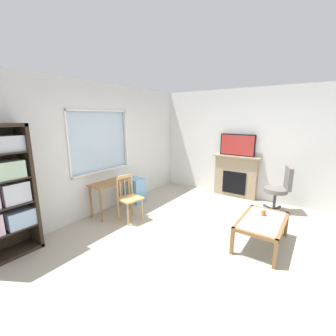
{
  "coord_description": "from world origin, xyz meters",
  "views": [
    {
      "loc": [
        -3.1,
        -1.51,
        2.01
      ],
      "look_at": [
        0.39,
        0.9,
        1.05
      ],
      "focal_mm": 23.92,
      "sensor_mm": 36.0,
      "label": 1
    }
  ],
  "objects_px": {
    "coffee_table": "(262,223)",
    "sippy_cup": "(263,213)",
    "plastic_drawer_unit": "(135,190)",
    "desk_under_window": "(110,188)",
    "wooden_chair": "(129,197)",
    "fireplace": "(235,176)",
    "tv": "(237,145)",
    "office_chair": "(280,187)"
  },
  "relations": [
    {
      "from": "sippy_cup",
      "to": "office_chair",
      "type": "bearing_deg",
      "value": -1.42
    },
    {
      "from": "fireplace",
      "to": "office_chair",
      "type": "bearing_deg",
      "value": -111.0
    },
    {
      "from": "tv",
      "to": "coffee_table",
      "type": "bearing_deg",
      "value": -151.15
    },
    {
      "from": "fireplace",
      "to": "sippy_cup",
      "type": "relative_size",
      "value": 12.94
    },
    {
      "from": "coffee_table",
      "to": "sippy_cup",
      "type": "relative_size",
      "value": 12.09
    },
    {
      "from": "wooden_chair",
      "to": "plastic_drawer_unit",
      "type": "xyz_separation_m",
      "value": [
        0.79,
        0.56,
        -0.17
      ]
    },
    {
      "from": "coffee_table",
      "to": "tv",
      "type": "bearing_deg",
      "value": 28.85
    },
    {
      "from": "fireplace",
      "to": "coffee_table",
      "type": "xyz_separation_m",
      "value": [
        -2.02,
        -1.1,
        -0.17
      ]
    },
    {
      "from": "tv",
      "to": "sippy_cup",
      "type": "distance_m",
      "value": 2.29
    },
    {
      "from": "tv",
      "to": "fireplace",
      "type": "bearing_deg",
      "value": 0.0
    },
    {
      "from": "plastic_drawer_unit",
      "to": "office_chair",
      "type": "height_order",
      "value": "office_chair"
    },
    {
      "from": "coffee_table",
      "to": "sippy_cup",
      "type": "bearing_deg",
      "value": 8.37
    },
    {
      "from": "desk_under_window",
      "to": "tv",
      "type": "xyz_separation_m",
      "value": [
        2.56,
        -1.81,
        0.77
      ]
    },
    {
      "from": "desk_under_window",
      "to": "sippy_cup",
      "type": "distance_m",
      "value": 2.98
    },
    {
      "from": "office_chair",
      "to": "desk_under_window",
      "type": "bearing_deg",
      "value": 126.4
    },
    {
      "from": "wooden_chair",
      "to": "plastic_drawer_unit",
      "type": "distance_m",
      "value": 0.98
    },
    {
      "from": "wooden_chair",
      "to": "coffee_table",
      "type": "xyz_separation_m",
      "value": [
        0.54,
        -2.4,
        -0.09
      ]
    },
    {
      "from": "plastic_drawer_unit",
      "to": "fireplace",
      "type": "height_order",
      "value": "fireplace"
    },
    {
      "from": "desk_under_window",
      "to": "plastic_drawer_unit",
      "type": "bearing_deg",
      "value": 3.54
    },
    {
      "from": "desk_under_window",
      "to": "tv",
      "type": "bearing_deg",
      "value": -35.19
    },
    {
      "from": "wooden_chair",
      "to": "coffee_table",
      "type": "relative_size",
      "value": 0.83
    },
    {
      "from": "plastic_drawer_unit",
      "to": "coffee_table",
      "type": "bearing_deg",
      "value": -94.82
    },
    {
      "from": "office_chair",
      "to": "sippy_cup",
      "type": "xyz_separation_m",
      "value": [
        -1.42,
        0.04,
        -0.08
      ]
    },
    {
      "from": "fireplace",
      "to": "coffee_table",
      "type": "height_order",
      "value": "fireplace"
    },
    {
      "from": "plastic_drawer_unit",
      "to": "office_chair",
      "type": "bearing_deg",
      "value": -65.63
    },
    {
      "from": "coffee_table",
      "to": "sippy_cup",
      "type": "distance_m",
      "value": 0.21
    },
    {
      "from": "wooden_chair",
      "to": "tv",
      "type": "xyz_separation_m",
      "value": [
        2.54,
        -1.29,
        0.88
      ]
    },
    {
      "from": "desk_under_window",
      "to": "plastic_drawer_unit",
      "type": "distance_m",
      "value": 0.86
    },
    {
      "from": "wooden_chair",
      "to": "plastic_drawer_unit",
      "type": "height_order",
      "value": "wooden_chair"
    },
    {
      "from": "plastic_drawer_unit",
      "to": "tv",
      "type": "xyz_separation_m",
      "value": [
        1.75,
        -1.86,
        1.05
      ]
    },
    {
      "from": "sippy_cup",
      "to": "desk_under_window",
      "type": "bearing_deg",
      "value": 104.31
    },
    {
      "from": "desk_under_window",
      "to": "tv",
      "type": "distance_m",
      "value": 3.23
    },
    {
      "from": "plastic_drawer_unit",
      "to": "fireplace",
      "type": "distance_m",
      "value": 2.58
    },
    {
      "from": "desk_under_window",
      "to": "fireplace",
      "type": "bearing_deg",
      "value": -35.0
    },
    {
      "from": "fireplace",
      "to": "office_chair",
      "type": "distance_m",
      "value": 1.19
    },
    {
      "from": "wooden_chair",
      "to": "fireplace",
      "type": "bearing_deg",
      "value": -26.78
    },
    {
      "from": "fireplace",
      "to": "tv",
      "type": "bearing_deg",
      "value": -180.0
    },
    {
      "from": "desk_under_window",
      "to": "sippy_cup",
      "type": "xyz_separation_m",
      "value": [
        0.74,
        -2.88,
        -0.1
      ]
    },
    {
      "from": "office_chair",
      "to": "plastic_drawer_unit",
      "type": "bearing_deg",
      "value": 114.37
    },
    {
      "from": "desk_under_window",
      "to": "wooden_chair",
      "type": "relative_size",
      "value": 0.95
    },
    {
      "from": "tv",
      "to": "sippy_cup",
      "type": "relative_size",
      "value": 9.61
    },
    {
      "from": "office_chair",
      "to": "coffee_table",
      "type": "xyz_separation_m",
      "value": [
        -1.59,
        0.01,
        -0.18
      ]
    }
  ]
}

